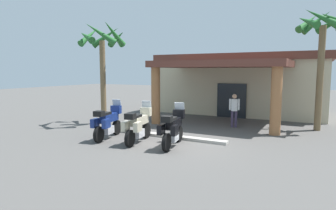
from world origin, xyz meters
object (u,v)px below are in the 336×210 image
at_px(motorcycle_blue, 108,122).
at_px(palm_tree_near_portico, 322,35).
at_px(palm_tree_roadside, 102,47).
at_px(motorcycle_black, 173,128).
at_px(motorcycle_cream, 138,125).
at_px(pedestrian, 234,108).
at_px(motel_building, 242,83).

relative_size(motorcycle_blue, palm_tree_near_portico, 0.37).
relative_size(palm_tree_roadside, palm_tree_near_portico, 0.92).
relative_size(motorcycle_blue, motorcycle_black, 1.00).
bearing_deg(motorcycle_black, motorcycle_cream, 84.21).
bearing_deg(motorcycle_cream, pedestrian, -35.73).
bearing_deg(motel_building, motorcycle_blue, -106.27).
distance_m(motel_building, palm_tree_roadside, 9.92).
xyz_separation_m(motorcycle_blue, motorcycle_cream, (1.52, 0.05, 0.00)).
distance_m(motorcycle_cream, palm_tree_roadside, 5.95).
bearing_deg(motorcycle_blue, motorcycle_cream, -99.32).
bearing_deg(motorcycle_cream, motorcycle_blue, 82.84).
distance_m(motorcycle_blue, pedestrian, 6.47).
relative_size(motel_building, palm_tree_roadside, 2.02).
xyz_separation_m(palm_tree_roadside, palm_tree_near_portico, (10.35, 3.43, 0.37)).
distance_m(motorcycle_black, palm_tree_near_portico, 8.59).
distance_m(motorcycle_blue, motorcycle_cream, 1.52).
height_order(pedestrian, palm_tree_roadside, palm_tree_roadside).
bearing_deg(palm_tree_roadside, motorcycle_blue, -47.17).
bearing_deg(motorcycle_black, palm_tree_near_portico, -47.76).
relative_size(motel_building, motorcycle_blue, 5.04).
bearing_deg(motel_building, pedestrian, -80.14).
distance_m(motorcycle_blue, motorcycle_black, 3.05).
distance_m(motorcycle_black, pedestrian, 5.01).
xyz_separation_m(motel_building, palm_tree_near_portico, (4.82, -4.54, 2.48)).
distance_m(motorcycle_cream, palm_tree_near_portico, 9.58).
xyz_separation_m(motorcycle_cream, motorcycle_black, (1.52, 0.09, 0.00)).
relative_size(motorcycle_blue, palm_tree_roadside, 0.40).
xyz_separation_m(motorcycle_black, palm_tree_roadside, (-5.57, 2.58, 3.46)).
height_order(motorcycle_blue, palm_tree_near_portico, palm_tree_near_portico).
xyz_separation_m(motorcycle_blue, palm_tree_near_portico, (7.83, 6.15, 3.83)).
relative_size(motel_building, motorcycle_cream, 5.01).
xyz_separation_m(pedestrian, palm_tree_near_portico, (3.78, 1.12, 3.54)).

